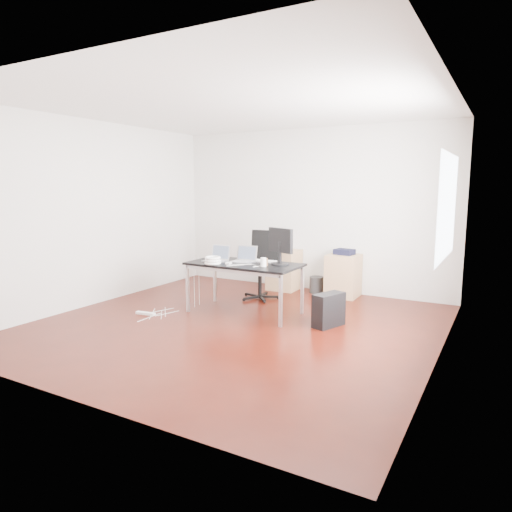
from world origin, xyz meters
The scene contains 18 objects.
room_shell centered at (0.04, 0.00, 1.40)m, with size 5.00×5.00×5.00m.
desk centered at (-0.20, 0.57, 0.68)m, with size 1.60×0.80×0.73m.
office_chair centered at (-0.41, 1.48, 0.61)m, with size 0.53×0.55×1.08m.
filing_cabinet_left centered at (-0.37, 2.23, 0.35)m, with size 0.50×0.50×0.70m, color tan.
filing_cabinet_right centered at (0.72, 2.23, 0.35)m, with size 0.50×0.50×0.70m, color tan.
pc_tower centered at (1.09, 0.55, 0.22)m, with size 0.20×0.45×0.44m, color black.
wastebasket centered at (0.24, 2.25, 0.14)m, with size 0.24×0.24×0.28m, color black.
power_strip centered at (-1.39, -0.20, 0.02)m, with size 0.30×0.06×0.04m, color white.
laptop_left centered at (-0.64, 0.53, 0.79)m, with size 0.35×0.28×0.23m.
laptop_right centered at (-0.25, 0.65, 0.79)m, with size 0.33×0.26×0.23m.
monitor centered at (0.30, 0.72, 1.01)m, with size 0.44×0.26×0.51m.
keyboard centered at (-0.05, 0.80, 0.74)m, with size 0.44×0.14×0.02m, color white.
cup_white centered at (0.17, 0.45, 0.79)m, with size 0.08×0.08×0.12m, color white.
cup_brown centered at (0.15, 0.53, 0.78)m, with size 0.08×0.08×0.10m, color brown.
cable_coil centered at (-0.55, 0.28, 0.78)m, with size 0.24×0.24×0.11m.
power_adapter centered at (-0.35, 0.38, 0.74)m, with size 0.07×0.07×0.03m, color white.
speaker centered at (-0.30, 2.25, 0.79)m, with size 0.09×0.08×0.18m, color #9E9E9E.
navy_garment centered at (0.72, 2.25, 0.74)m, with size 0.30×0.24×0.09m, color black.
Camera 1 is at (3.06, -4.94, 1.82)m, focal length 32.00 mm.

